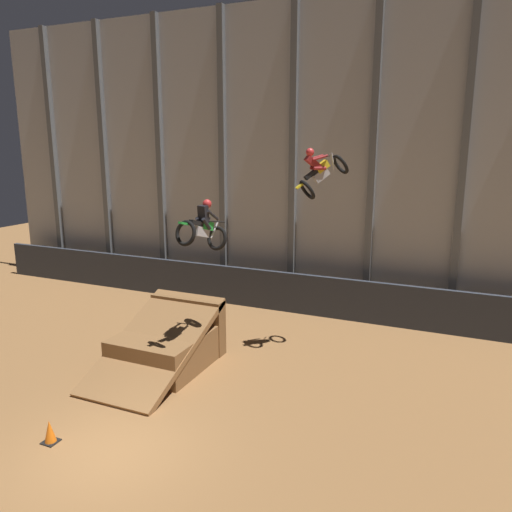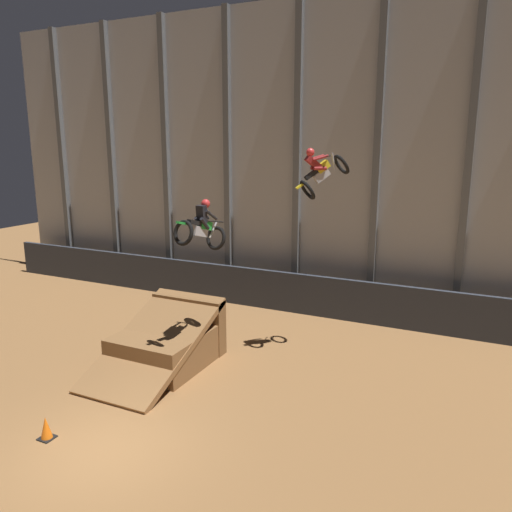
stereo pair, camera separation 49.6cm
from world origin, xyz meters
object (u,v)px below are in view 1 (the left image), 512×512
dirt_ramp (169,343)px  rider_bike_left_air (203,228)px  rider_bike_right_air (320,171)px  traffic_cone_near_ramp (50,432)px

dirt_ramp → rider_bike_left_air: 4.36m
dirt_ramp → rider_bike_right_air: (4.16, 2.76, 5.50)m
rider_bike_left_air → traffic_cone_near_ramp: 6.55m
rider_bike_left_air → traffic_cone_near_ramp: bearing=-100.5°
rider_bike_right_air → traffic_cone_near_ramp: bearing=-71.1°
traffic_cone_near_ramp → rider_bike_right_air: bearing=60.9°
dirt_ramp → rider_bike_left_air: size_ratio=2.60×
dirt_ramp → traffic_cone_near_ramp: size_ratio=7.93×
rider_bike_right_air → rider_bike_left_air: bearing=-79.5°
rider_bike_left_air → rider_bike_right_air: bearing=64.1°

